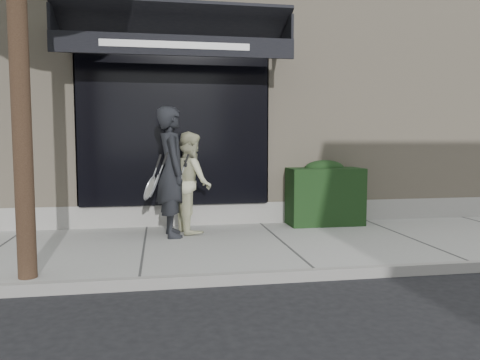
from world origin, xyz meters
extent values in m
plane|color=black|center=(0.00, 0.00, 0.00)|extent=(80.00, 80.00, 0.00)
cube|color=gray|center=(0.00, 0.00, 0.06)|extent=(20.00, 3.00, 0.12)
cube|color=gray|center=(0.00, -1.55, 0.07)|extent=(20.00, 0.10, 0.14)
cube|color=tan|center=(0.00, 5.00, 2.75)|extent=(14.00, 7.00, 5.50)
cube|color=gray|center=(0.00, 1.70, 0.25)|extent=(14.02, 0.42, 0.50)
cube|color=black|center=(-1.50, 1.55, 1.80)|extent=(3.20, 0.30, 2.60)
cube|color=gray|center=(-3.10, 1.70, 1.80)|extent=(0.08, 0.40, 2.60)
cube|color=gray|center=(0.10, 1.70, 1.80)|extent=(0.08, 0.40, 2.60)
cube|color=gray|center=(-1.50, 1.70, 3.14)|extent=(3.36, 0.40, 0.12)
cube|color=black|center=(-1.50, 1.00, 3.40)|extent=(3.60, 1.03, 0.55)
cube|color=black|center=(-1.50, 0.50, 3.01)|extent=(3.60, 0.05, 0.30)
cube|color=white|center=(-1.50, 0.47, 3.01)|extent=(2.20, 0.01, 0.10)
cube|color=black|center=(-3.28, 1.00, 3.32)|extent=(0.04, 1.00, 0.45)
cube|color=black|center=(0.28, 1.00, 3.32)|extent=(0.04, 1.00, 0.45)
cube|color=black|center=(1.10, 1.25, 0.62)|extent=(1.30, 0.70, 1.00)
ellipsoid|color=black|center=(1.10, 1.25, 1.12)|extent=(0.71, 0.38, 0.27)
cylinder|color=black|center=(-3.20, -1.30, 2.40)|extent=(0.20, 0.20, 4.80)
imported|color=black|center=(-1.58, 0.66, 1.12)|extent=(0.56, 0.78, 2.01)
torus|color=silver|center=(-1.84, 0.28, 0.96)|extent=(0.16, 0.32, 0.29)
cylinder|color=silver|center=(-1.84, 0.28, 0.96)|extent=(0.13, 0.28, 0.25)
cylinder|color=silver|center=(-1.84, 0.28, 0.96)|extent=(0.18, 0.04, 0.09)
cylinder|color=black|center=(-1.84, 0.28, 0.96)|extent=(0.20, 0.05, 0.10)
torus|color=silver|center=(-1.91, 0.27, 0.92)|extent=(0.22, 0.33, 0.29)
cylinder|color=silver|center=(-1.91, 0.27, 0.92)|extent=(0.18, 0.29, 0.26)
cylinder|color=silver|center=(-1.91, 0.27, 0.92)|extent=(0.17, 0.08, 0.08)
cylinder|color=black|center=(-1.91, 0.27, 0.92)|extent=(0.20, 0.10, 0.10)
imported|color=beige|center=(-1.28, 0.93, 0.93)|extent=(0.80, 0.92, 1.63)
torus|color=silver|center=(-1.50, 0.64, 0.90)|extent=(0.18, 0.32, 0.29)
cylinder|color=silver|center=(-1.50, 0.64, 0.90)|extent=(0.14, 0.28, 0.25)
cylinder|color=silver|center=(-1.50, 0.64, 0.90)|extent=(0.18, 0.05, 0.08)
cylinder|color=black|center=(-1.50, 0.64, 0.90)|extent=(0.20, 0.07, 0.10)
camera|label=1|loc=(-1.76, -6.61, 1.63)|focal=35.00mm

